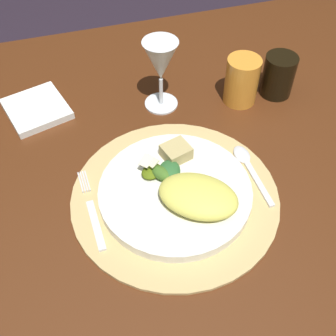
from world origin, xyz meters
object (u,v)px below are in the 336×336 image
Objects in this scene: napkin at (37,109)px; amber_tumbler at (242,81)px; wine_glass at (161,64)px; dark_tumbler at (278,75)px; dining_table at (159,196)px; dinner_plate at (177,191)px; fork at (92,213)px; spoon at (247,164)px.

amber_tumbler is at bearing -11.41° from napkin.
wine_glass is (0.25, -0.05, 0.09)m from napkin.
amber_tumbler is 0.08m from dark_tumbler.
dining_table is 5.83× the size of dinner_plate.
dark_tumbler is (0.24, -0.03, -0.06)m from wine_glass.
wine_glass reaches higher than dinner_plate.
dinner_plate is at bearing -88.64° from dining_table.
wine_glass is (0.18, 0.24, 0.09)m from fork.
fork is 1.14× the size of spoon.
dark_tumbler reaches higher than fork.
napkin is at bearing 125.57° from dinner_plate.
napkin is (-0.20, 0.18, 0.14)m from dining_table.
fork is 0.28m from spoon.
wine_glass reaches higher than amber_tumbler.
wine_glass is at bearing 115.53° from spoon.
amber_tumbler reaches higher than dinner_plate.
spoon is at bearing -29.28° from dining_table.
spoon is at bearing -64.47° from wine_glass.
dinner_plate is 0.14m from spoon.
spoon reaches higher than fork.
dark_tumbler is (0.49, -0.08, 0.04)m from napkin.
dinner_plate is 2.14× the size of napkin.
dinner_plate is 0.14m from fork.
dark_tumbler is (0.08, 0.00, -0.00)m from amber_tumbler.
dining_table is 9.05× the size of fork.
wine_glass is 0.25m from dark_tumbler.
dark_tumbler is at bearing 36.07° from dinner_plate.
dining_table is at bearing -161.25° from dark_tumbler.
spoon is (0.28, 0.03, 0.00)m from fork.
fork is 1.69× the size of amber_tumbler.
dinner_plate is 0.35m from dark_tumbler.
dinner_plate is at bearing -134.29° from amber_tumbler.
dining_table is 0.29m from amber_tumbler.
wine_glass is 0.17m from amber_tumbler.
dinner_plate is 1.55× the size of fork.
amber_tumbler is (0.34, 0.20, 0.04)m from fork.
dark_tumbler reaches higher than napkin.
dinner_plate reaches higher than dining_table.
amber_tumbler is (0.20, 0.10, 0.18)m from dining_table.
spoon is 1.48× the size of amber_tumbler.
wine_glass reaches higher than dark_tumbler.
spoon is 1.21× the size of napkin.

